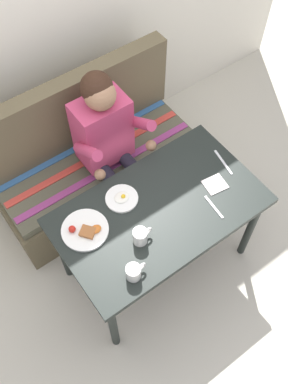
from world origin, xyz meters
TOP-DOWN VIEW (x-y plane):
  - ground_plane at (0.00, 0.00)m, footprint 8.00×8.00m
  - back_wall at (0.00, 1.27)m, footprint 4.40×0.10m
  - table at (0.00, 0.00)m, footprint 1.20×0.70m
  - couch at (0.00, 0.76)m, footprint 1.44×0.56m
  - person at (0.05, 0.59)m, footprint 0.45×0.61m
  - plate_breakfast at (-0.42, 0.13)m, footprint 0.26×0.26m
  - plate_eggs at (-0.14, 0.18)m, footprint 0.19×0.19m
  - coffee_mug at (-0.35, -0.24)m, footprint 0.12×0.08m
  - coffee_mug_second at (-0.20, -0.10)m, footprint 0.12×0.08m
  - napkin at (0.37, -0.06)m, footprint 0.14×0.13m
  - fork at (0.26, -0.17)m, footprint 0.03×0.17m
  - knife at (0.51, 0.03)m, footprint 0.05×0.20m

SIDE VIEW (x-z plane):
  - ground_plane at x=0.00m, z-range 0.00..0.00m
  - couch at x=0.00m, z-range -0.17..0.83m
  - table at x=0.00m, z-range 0.28..1.01m
  - fork at x=0.26m, z-range 0.73..0.73m
  - knife at x=0.51m, z-range 0.73..0.73m
  - napkin at x=0.37m, z-range 0.73..0.74m
  - plate_eggs at x=-0.14m, z-range 0.72..0.76m
  - person at x=0.05m, z-range 0.13..1.35m
  - plate_breakfast at x=-0.42m, z-range 0.71..0.77m
  - coffee_mug at x=-0.35m, z-range 0.73..0.82m
  - coffee_mug_second at x=-0.20m, z-range 0.73..0.83m
  - back_wall at x=0.00m, z-range 0.00..2.60m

